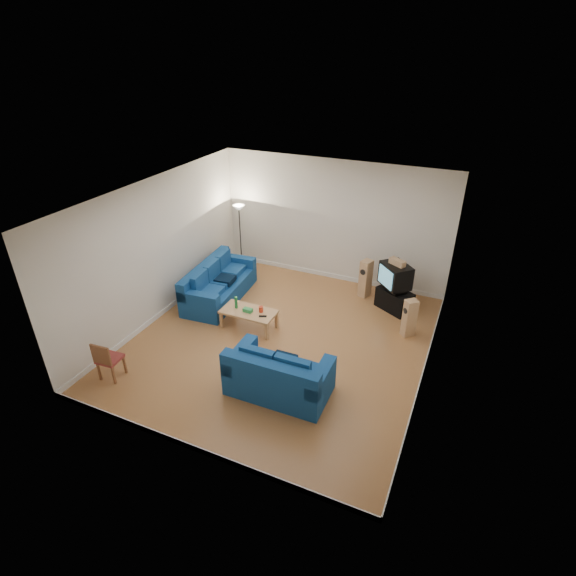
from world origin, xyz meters
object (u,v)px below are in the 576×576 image
at_px(sofa_loveseat, 278,378).
at_px(coffee_table, 249,313).
at_px(sofa_three_seat, 218,286).
at_px(television, 395,275).
at_px(tv_stand, 394,300).

distance_m(sofa_loveseat, coffee_table, 2.24).
xyz_separation_m(sofa_three_seat, coffee_table, (1.35, -0.87, 0.06)).
distance_m(coffee_table, television, 3.52).
bearing_deg(tv_stand, coffee_table, -113.25).
height_order(tv_stand, television, television).
relative_size(sofa_loveseat, tv_stand, 2.20).
relative_size(tv_stand, television, 0.96).
relative_size(coffee_table, television, 1.41).
relative_size(sofa_three_seat, television, 2.76).
bearing_deg(sofa_loveseat, tv_stand, 70.33).
distance_m(sofa_three_seat, coffee_table, 1.61).
distance_m(sofa_three_seat, tv_stand, 4.32).
bearing_deg(television, coffee_table, -95.80).
bearing_deg(coffee_table, sofa_three_seat, 147.12).
bearing_deg(sofa_three_seat, coffee_table, 52.24).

